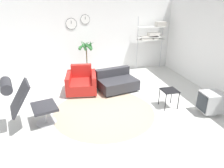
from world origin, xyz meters
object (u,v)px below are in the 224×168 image
at_px(armchair_red, 82,83).
at_px(side_table, 169,92).
at_px(couch_low, 117,82).
at_px(shelf_unit, 153,34).
at_px(potted_plant, 87,56).
at_px(lounge_chair, 24,98).
at_px(crt_television, 211,103).

distance_m(armchair_red, side_table, 2.56).
bearing_deg(side_table, couch_low, 126.36).
xyz_separation_m(armchair_red, shelf_unit, (2.91, 1.57, 1.13)).
distance_m(armchair_red, potted_plant, 1.39).
distance_m(lounge_chair, armchair_red, 2.12).
bearing_deg(side_table, crt_television, -33.23).
relative_size(lounge_chair, side_table, 2.42).
xyz_separation_m(armchair_red, potted_plant, (0.33, 1.26, 0.49)).
bearing_deg(shelf_unit, lounge_chair, -142.89).
relative_size(couch_low, side_table, 2.71).
height_order(couch_low, potted_plant, potted_plant).
distance_m(lounge_chair, potted_plant, 3.31).
xyz_separation_m(couch_low, potted_plant, (-0.74, 1.35, 0.53)).
height_order(crt_television, shelf_unit, shelf_unit).
bearing_deg(lounge_chair, shelf_unit, 111.84).
distance_m(crt_television, potted_plant, 4.20).
bearing_deg(couch_low, crt_television, 121.00).
height_order(armchair_red, couch_low, armchair_red).
distance_m(armchair_red, couch_low, 1.07).
bearing_deg(shelf_unit, side_table, -105.25).
relative_size(armchair_red, shelf_unit, 0.50).
relative_size(lounge_chair, couch_low, 0.89).
height_order(crt_television, potted_plant, potted_plant).
xyz_separation_m(lounge_chair, side_table, (3.38, 0.14, -0.29)).
bearing_deg(potted_plant, crt_television, -51.76).
relative_size(armchair_red, potted_plant, 0.73).
bearing_deg(potted_plant, shelf_unit, 6.78).
bearing_deg(crt_television, couch_low, 46.93).
bearing_deg(potted_plant, side_table, -57.27).
relative_size(armchair_red, crt_television, 1.85).
height_order(armchair_red, side_table, armchair_red).
bearing_deg(crt_television, side_table, 59.95).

